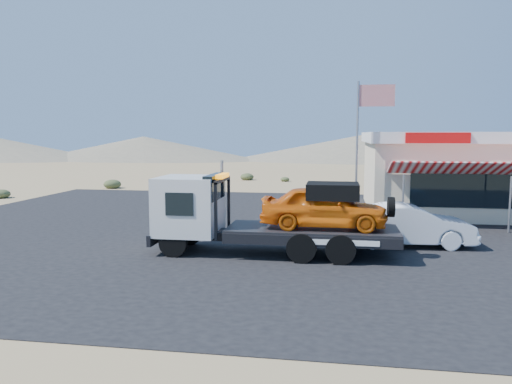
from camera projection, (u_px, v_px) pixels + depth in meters
ground at (226, 242)px, 17.78m from camera, size 120.00×120.00×0.00m
asphalt_lot at (289, 228)px, 20.41m from camera, size 32.00×24.00×0.02m
tow_truck at (268, 212)px, 15.82m from camera, size 7.61×2.26×2.54m
white_sedan at (408, 225)px, 17.01m from camera, size 4.44×1.87×1.43m
jerky_store at (472, 171)px, 24.69m from camera, size 10.40×9.97×3.90m
flagpole at (363, 136)px, 20.98m from camera, size 1.55×0.10×6.00m
desert_scrub at (32, 196)px, 28.39m from camera, size 23.41×32.87×0.66m
distant_hills at (243, 148)px, 73.18m from camera, size 126.00×48.00×4.20m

